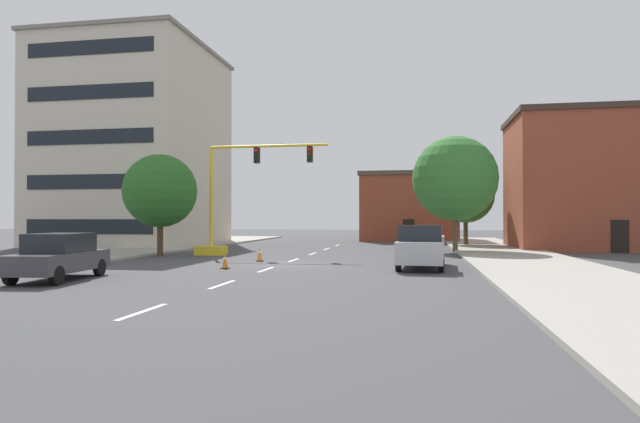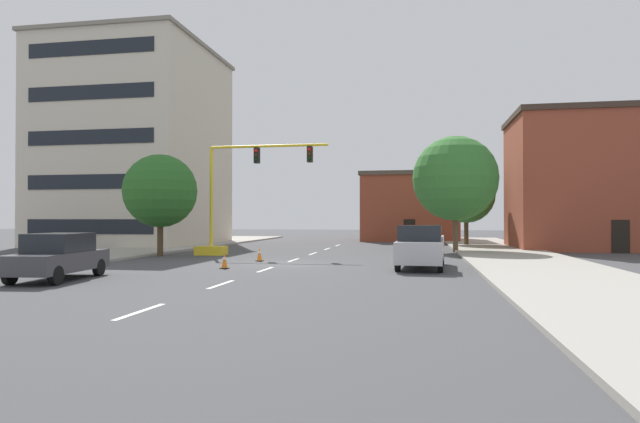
% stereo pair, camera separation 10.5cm
% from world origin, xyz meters
% --- Properties ---
extents(ground_plane, '(160.00, 160.00, 0.00)m').
position_xyz_m(ground_plane, '(0.00, 0.00, 0.00)').
color(ground_plane, '#424244').
extents(sidewalk_left, '(6.00, 56.00, 0.14)m').
position_xyz_m(sidewalk_left, '(-12.19, 8.00, 0.07)').
color(sidewalk_left, '#9E998E').
rests_on(sidewalk_left, ground_plane).
extents(sidewalk_right, '(6.00, 56.00, 0.14)m').
position_xyz_m(sidewalk_right, '(12.19, 8.00, 0.07)').
color(sidewalk_right, '#9E998E').
rests_on(sidewalk_right, ground_plane).
extents(lane_stripe_seg_0, '(0.16, 2.40, 0.01)m').
position_xyz_m(lane_stripe_seg_0, '(0.00, -14.00, 0.00)').
color(lane_stripe_seg_0, silver).
rests_on(lane_stripe_seg_0, ground_plane).
extents(lane_stripe_seg_1, '(0.16, 2.40, 0.01)m').
position_xyz_m(lane_stripe_seg_1, '(0.00, -8.50, 0.00)').
color(lane_stripe_seg_1, silver).
rests_on(lane_stripe_seg_1, ground_plane).
extents(lane_stripe_seg_2, '(0.16, 2.40, 0.01)m').
position_xyz_m(lane_stripe_seg_2, '(0.00, -3.00, 0.00)').
color(lane_stripe_seg_2, silver).
rests_on(lane_stripe_seg_2, ground_plane).
extents(lane_stripe_seg_3, '(0.16, 2.40, 0.01)m').
position_xyz_m(lane_stripe_seg_3, '(0.00, 2.50, 0.00)').
color(lane_stripe_seg_3, silver).
rests_on(lane_stripe_seg_3, ground_plane).
extents(lane_stripe_seg_4, '(0.16, 2.40, 0.01)m').
position_xyz_m(lane_stripe_seg_4, '(0.00, 8.00, 0.00)').
color(lane_stripe_seg_4, silver).
rests_on(lane_stripe_seg_4, ground_plane).
extents(lane_stripe_seg_5, '(0.16, 2.40, 0.01)m').
position_xyz_m(lane_stripe_seg_5, '(0.00, 13.50, 0.00)').
color(lane_stripe_seg_5, silver).
rests_on(lane_stripe_seg_5, ground_plane).
extents(lane_stripe_seg_6, '(0.16, 2.40, 0.01)m').
position_xyz_m(lane_stripe_seg_6, '(0.00, 19.00, 0.00)').
color(lane_stripe_seg_6, silver).
rests_on(lane_stripe_seg_6, ground_plane).
extents(building_tall_left, '(13.03, 13.99, 17.08)m').
position_xyz_m(building_tall_left, '(-17.46, 16.88, 8.55)').
color(building_tall_left, beige).
rests_on(building_tall_left, ground_plane).
extents(building_brick_center, '(9.83, 9.38, 6.92)m').
position_xyz_m(building_brick_center, '(5.90, 30.39, 3.47)').
color(building_brick_center, brown).
rests_on(building_brick_center, ground_plane).
extents(building_row_right, '(12.47, 8.76, 10.05)m').
position_xyz_m(building_row_right, '(19.86, 16.34, 5.03)').
color(building_row_right, brown).
rests_on(building_row_right, ground_plane).
extents(traffic_signal_gantry, '(8.33, 1.20, 6.83)m').
position_xyz_m(traffic_signal_gantry, '(-5.00, 5.61, 2.20)').
color(traffic_signal_gantry, yellow).
rests_on(traffic_signal_gantry, ground_plane).
extents(tree_right_far, '(4.74, 4.74, 6.65)m').
position_xyz_m(tree_right_far, '(10.65, 19.70, 4.27)').
color(tree_right_far, '#4C3823').
rests_on(tree_right_far, ground_plane).
extents(tree_right_mid, '(5.76, 5.76, 7.90)m').
position_xyz_m(tree_right_mid, '(9.23, 11.29, 5.01)').
color(tree_right_mid, brown).
rests_on(tree_right_mid, ground_plane).
extents(tree_left_near, '(4.43, 4.43, 6.18)m').
position_xyz_m(tree_left_near, '(-8.62, 3.94, 3.95)').
color(tree_left_near, '#4C3823').
rests_on(tree_left_near, ground_plane).
extents(pickup_truck_silver, '(2.31, 5.51, 1.99)m').
position_xyz_m(pickup_truck_silver, '(6.87, -1.12, 0.97)').
color(pickup_truck_silver, '#BCBCC1').
rests_on(pickup_truck_silver, ground_plane).
extents(sedan_dark_gray_near_left, '(2.33, 4.68, 1.74)m').
position_xyz_m(sedan_dark_gray_near_left, '(-6.48, -8.30, 0.89)').
color(sedan_dark_gray_near_left, '#3D3D42').
rests_on(sedan_dark_gray_near_left, ground_plane).
extents(traffic_cone_roadside_a, '(0.36, 0.36, 0.74)m').
position_xyz_m(traffic_cone_roadside_a, '(-1.62, 1.44, 0.36)').
color(traffic_cone_roadside_a, black).
rests_on(traffic_cone_roadside_a, ground_plane).
extents(traffic_cone_roadside_b, '(0.36, 0.36, 0.72)m').
position_xyz_m(traffic_cone_roadside_b, '(-1.96, -2.91, 0.35)').
color(traffic_cone_roadside_b, black).
rests_on(traffic_cone_roadside_b, ground_plane).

